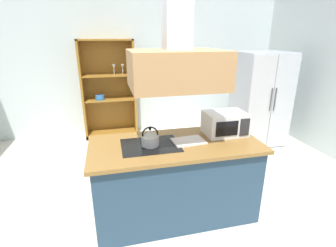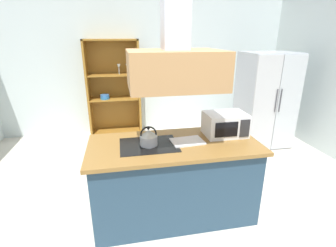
{
  "view_description": "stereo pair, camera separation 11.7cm",
  "coord_description": "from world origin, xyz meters",
  "px_view_note": "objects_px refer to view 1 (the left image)",
  "views": [
    {
      "loc": [
        -0.66,
        -2.31,
        1.99
      ],
      "look_at": [
        -0.02,
        0.4,
        1.0
      ],
      "focal_mm": 26.75,
      "sensor_mm": 36.0,
      "label": 1
    },
    {
      "loc": [
        -0.55,
        -2.34,
        1.99
      ],
      "look_at": [
        -0.02,
        0.4,
        1.0
      ],
      "focal_mm": 26.75,
      "sensor_mm": 36.0,
      "label": 2
    }
  ],
  "objects_px": {
    "kettle": "(150,138)",
    "refrigerator": "(260,99)",
    "microwave": "(225,123)",
    "dish_cabinet": "(109,95)",
    "cutting_board": "(188,141)"
  },
  "relations": [
    {
      "from": "kettle",
      "to": "refrigerator",
      "type": "bearing_deg",
      "value": 35.55
    },
    {
      "from": "refrigerator",
      "to": "microwave",
      "type": "xyz_separation_m",
      "value": [
        -1.47,
        -1.57,
        0.17
      ]
    },
    {
      "from": "refrigerator",
      "to": "dish_cabinet",
      "type": "height_order",
      "value": "dish_cabinet"
    },
    {
      "from": "dish_cabinet",
      "to": "microwave",
      "type": "distance_m",
      "value": 2.91
    },
    {
      "from": "refrigerator",
      "to": "dish_cabinet",
      "type": "distance_m",
      "value": 2.94
    },
    {
      "from": "dish_cabinet",
      "to": "kettle",
      "type": "relative_size",
      "value": 9.3
    },
    {
      "from": "cutting_board",
      "to": "microwave",
      "type": "relative_size",
      "value": 0.74
    },
    {
      "from": "refrigerator",
      "to": "microwave",
      "type": "relative_size",
      "value": 3.72
    },
    {
      "from": "dish_cabinet",
      "to": "microwave",
      "type": "bearing_deg",
      "value": -63.94
    },
    {
      "from": "microwave",
      "to": "kettle",
      "type": "bearing_deg",
      "value": -172.14
    },
    {
      "from": "dish_cabinet",
      "to": "cutting_board",
      "type": "height_order",
      "value": "dish_cabinet"
    },
    {
      "from": "kettle",
      "to": "microwave",
      "type": "bearing_deg",
      "value": 7.86
    },
    {
      "from": "cutting_board",
      "to": "microwave",
      "type": "bearing_deg",
      "value": 14.92
    },
    {
      "from": "dish_cabinet",
      "to": "kettle",
      "type": "xyz_separation_m",
      "value": [
        0.38,
        -2.73,
        0.13
      ]
    },
    {
      "from": "refrigerator",
      "to": "microwave",
      "type": "distance_m",
      "value": 2.16
    }
  ]
}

